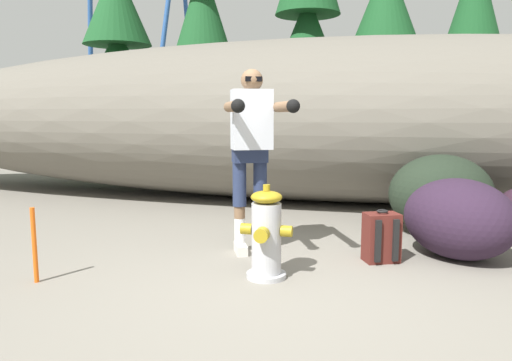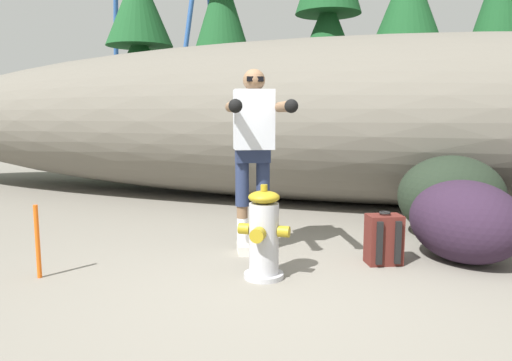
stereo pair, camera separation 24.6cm
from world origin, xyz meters
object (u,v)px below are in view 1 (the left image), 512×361
at_px(spare_backpack, 381,238).
at_px(utility_worker, 251,138).
at_px(fire_hydrant, 266,236).
at_px(boulder_large, 440,194).
at_px(survey_stake, 34,245).
at_px(boulder_mid, 459,219).

bearing_deg(spare_backpack, utility_worker, 68.64).
xyz_separation_m(fire_hydrant, boulder_large, (1.55, 1.86, 0.09)).
height_order(fire_hydrant, spare_backpack, fire_hydrant).
height_order(utility_worker, survey_stake, utility_worker).
bearing_deg(boulder_mid, survey_stake, -156.15).
distance_m(fire_hydrant, boulder_mid, 1.85).
bearing_deg(boulder_mid, spare_backpack, -158.79).
height_order(fire_hydrant, boulder_large, boulder_large).
bearing_deg(spare_backpack, survey_stake, 90.97).
distance_m(fire_hydrant, boulder_large, 2.43).
bearing_deg(spare_backpack, boulder_large, -51.98).
xyz_separation_m(boulder_large, boulder_mid, (0.04, -0.92, -0.07)).
bearing_deg(boulder_large, fire_hydrant, -129.75).
xyz_separation_m(utility_worker, boulder_large, (1.83, 1.23, -0.66)).
bearing_deg(utility_worker, survey_stake, -75.70).
distance_m(utility_worker, boulder_large, 2.31).
bearing_deg(spare_backpack, boulder_mid, -92.34).
distance_m(fire_hydrant, spare_backpack, 1.14).
xyz_separation_m(spare_backpack, boulder_mid, (0.69, 0.27, 0.15)).
xyz_separation_m(fire_hydrant, survey_stake, (-1.74, -0.53, -0.05)).
height_order(spare_backpack, boulder_large, boulder_large).
bearing_deg(fire_hydrant, boulder_mid, 30.58).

